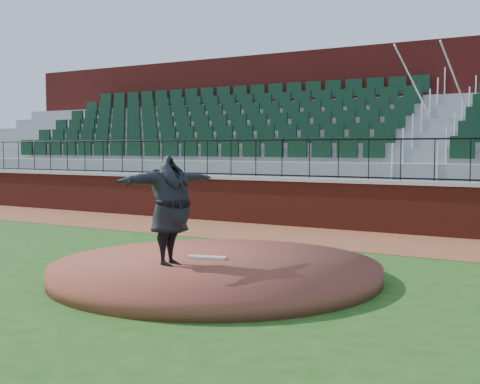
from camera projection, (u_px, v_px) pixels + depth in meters
ground at (191, 279)px, 10.13m from camera, size 90.00×90.00×0.00m
warning_track at (327, 237)px, 14.73m from camera, size 34.00×3.20×0.01m
field_wall at (353, 207)px, 16.05m from camera, size 34.00×0.35×1.20m
wall_cap at (353, 181)px, 16.01m from camera, size 34.00×0.45×0.10m
wall_railing at (353, 159)px, 15.97m from camera, size 34.00×0.05×1.00m
seating_stands at (388, 140)px, 18.26m from camera, size 34.00×5.10×4.60m
concourse_wall at (416, 127)px, 20.61m from camera, size 34.00×0.50×5.50m
pitchers_mound at (216, 271)px, 10.15m from camera, size 5.26×5.26×0.25m
pitching_rubber at (207, 258)px, 10.51m from camera, size 0.66×0.33×0.04m
pitcher at (171, 210)px, 9.90m from camera, size 0.79×2.17×1.73m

